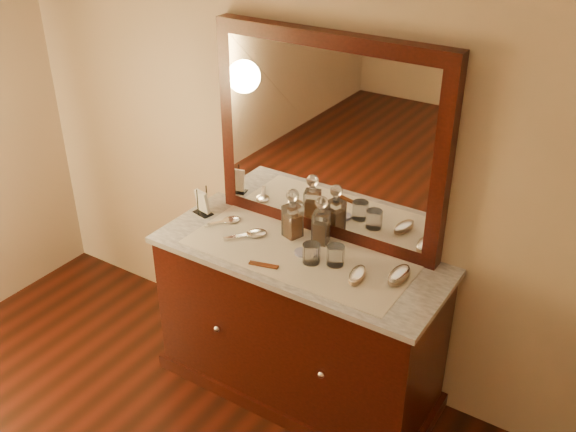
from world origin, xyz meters
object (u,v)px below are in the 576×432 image
(brush_near, at_px, (357,275))
(brush_far, at_px, (399,275))
(comb, at_px, (264,265))
(hand_mirror_outer, at_px, (229,220))
(decanter_right, at_px, (321,225))
(hand_mirror_inner, at_px, (253,234))
(mirror_frame, at_px, (328,139))
(pin_dish, at_px, (302,252))
(napkin_rack, at_px, (202,203))
(decanter_left, at_px, (293,218))
(dresser_cabinet, at_px, (299,325))

(brush_near, bearing_deg, brush_far, 31.37)
(comb, bearing_deg, brush_near, 3.79)
(brush_far, height_order, hand_mirror_outer, brush_far)
(decanter_right, height_order, hand_mirror_inner, decanter_right)
(comb, xyz_separation_m, brush_far, (0.57, 0.23, 0.02))
(mirror_frame, xyz_separation_m, decanter_right, (0.04, -0.11, -0.40))
(pin_dish, bearing_deg, decanter_right, 81.27)
(comb, relative_size, napkin_rack, 0.92)
(comb, relative_size, decanter_left, 0.55)
(decanter_left, distance_m, brush_near, 0.48)
(brush_near, distance_m, hand_mirror_inner, 0.62)
(comb, height_order, brush_far, brush_far)
(decanter_right, relative_size, brush_far, 1.50)
(napkin_rack, bearing_deg, dresser_cabinet, -4.75)
(decanter_left, xyz_separation_m, hand_mirror_outer, (-0.35, -0.06, -0.09))
(napkin_rack, distance_m, decanter_right, 0.68)
(napkin_rack, relative_size, hand_mirror_outer, 0.82)
(mirror_frame, distance_m, brush_near, 0.65)
(mirror_frame, distance_m, hand_mirror_outer, 0.70)
(decanter_left, height_order, brush_near, decanter_left)
(mirror_frame, height_order, hand_mirror_inner, mirror_frame)
(dresser_cabinet, bearing_deg, decanter_left, 134.51)
(mirror_frame, xyz_separation_m, napkin_rack, (-0.63, -0.19, -0.44))
(brush_near, bearing_deg, mirror_frame, 138.67)
(mirror_frame, height_order, decanter_right, mirror_frame)
(decanter_left, height_order, brush_far, decanter_left)
(hand_mirror_outer, bearing_deg, mirror_frame, 22.94)
(decanter_left, relative_size, hand_mirror_inner, 1.25)
(comb, distance_m, brush_far, 0.62)
(dresser_cabinet, relative_size, brush_far, 8.33)
(comb, bearing_deg, brush_far, 7.63)
(dresser_cabinet, bearing_deg, pin_dish, -8.64)
(mirror_frame, bearing_deg, pin_dish, -85.77)
(brush_far, bearing_deg, brush_near, -148.63)
(pin_dish, xyz_separation_m, brush_far, (0.47, 0.05, 0.02))
(decanter_left, distance_m, hand_mirror_inner, 0.22)
(pin_dish, distance_m, brush_far, 0.48)
(decanter_right, xyz_separation_m, hand_mirror_outer, (-0.50, -0.08, -0.09))
(dresser_cabinet, xyz_separation_m, comb, (-0.08, -0.19, 0.45))
(decanter_left, xyz_separation_m, hand_mirror_inner, (-0.17, -0.11, -0.09))
(mirror_frame, distance_m, decanter_left, 0.43)
(pin_dish, bearing_deg, mirror_frame, 94.23)
(decanter_right, relative_size, hand_mirror_inner, 1.22)
(pin_dish, bearing_deg, brush_far, 6.05)
(napkin_rack, bearing_deg, brush_near, -6.01)
(pin_dish, distance_m, comb, 0.21)
(hand_mirror_inner, bearing_deg, decanter_right, 21.74)
(comb, relative_size, brush_far, 0.84)
(mirror_frame, height_order, pin_dish, mirror_frame)
(pin_dish, height_order, hand_mirror_outer, hand_mirror_outer)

